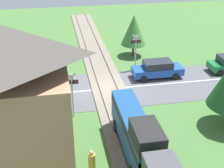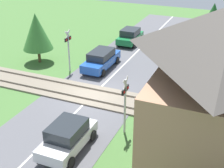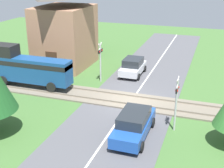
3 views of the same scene
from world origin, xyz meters
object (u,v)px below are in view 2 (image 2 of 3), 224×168
Objects in this scene: car_far_side at (68,137)px; crossing_signal_west_approach at (68,45)px; car_behind_queue at (130,36)px; crossing_signal_east_approach at (125,99)px; station_building at (218,118)px; car_near_crossing at (101,59)px.

crossing_signal_west_approach is (-8.85, -5.01, 1.36)m from car_far_side.
car_behind_queue is 15.50m from crossing_signal_east_approach.
station_building is at bearing 84.83° from car_far_side.
car_near_crossing is 6.84m from car_behind_queue.
car_far_side is at bearing 9.53° from car_behind_queue.
car_near_crossing is at bearing -138.06° from station_building.
car_behind_queue is (-17.15, -2.88, -0.01)m from car_far_side.
crossing_signal_west_approach reaches higher than car_near_crossing.
crossing_signal_east_approach is at bearing 140.12° from car_far_side.
car_behind_queue is at bearing -151.06° from station_building.
car_behind_queue is at bearing 180.00° from car_near_crossing.
crossing_signal_east_approach reaches higher than car_behind_queue.
car_near_crossing is 2.92m from crossing_signal_west_approach.
station_building is (17.78, 9.83, 3.20)m from car_behind_queue.
car_far_side is at bearing -39.88° from crossing_signal_east_approach.
car_behind_queue is 0.45× the size of station_building.
car_near_crossing is 15.04m from station_building.
crossing_signal_west_approach is (8.30, -2.13, 1.37)m from car_behind_queue.
crossing_signal_east_approach is at bearing -123.41° from station_building.
car_behind_queue is 1.07× the size of crossing_signal_east_approach.
crossing_signal_east_approach is at bearing 32.84° from car_near_crossing.
car_near_crossing reaches higher than car_behind_queue.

